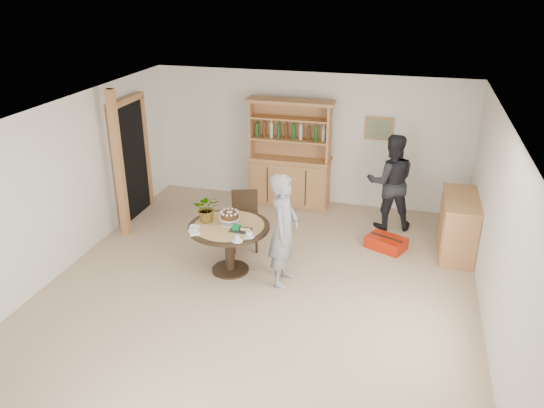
{
  "coord_description": "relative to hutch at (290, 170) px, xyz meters",
  "views": [
    {
      "loc": [
        1.85,
        -6.05,
        4.13
      ],
      "look_at": [
        0.01,
        0.77,
        1.05
      ],
      "focal_mm": 35.0,
      "sensor_mm": 36.0,
      "label": 1
    }
  ],
  "objects": [
    {
      "name": "dining_table",
      "position": [
        -0.27,
        -2.74,
        -0.08
      ],
      "size": [
        1.2,
        1.2,
        0.76
      ],
      "color": "black",
      "rests_on": "ground"
    },
    {
      "name": "dining_chair",
      "position": [
        -0.29,
        -1.91,
        -0.15
      ],
      "size": [
        0.53,
        0.53,
        0.95
      ],
      "rotation": [
        0.0,
        0.0,
        0.3
      ],
      "color": "black",
      "rests_on": "ground"
    },
    {
      "name": "doorway",
      "position": [
        -2.63,
        -1.24,
        0.42
      ],
      "size": [
        0.13,
        1.1,
        2.18
      ],
      "color": "black",
      "rests_on": "ground"
    },
    {
      "name": "gift_tray",
      "position": [
        -0.05,
        -2.86,
        0.1
      ],
      "size": [
        0.3,
        0.2,
        0.08
      ],
      "color": "black",
      "rests_on": "dining_table"
    },
    {
      "name": "room_shell",
      "position": [
        0.3,
        -3.23,
        1.05
      ],
      "size": [
        6.04,
        7.04,
        2.52
      ],
      "color": "white",
      "rests_on": "ground"
    },
    {
      "name": "ground",
      "position": [
        0.3,
        -3.24,
        -0.69
      ],
      "size": [
        7.0,
        7.0,
        0.0
      ],
      "primitive_type": "plane",
      "color": "tan",
      "rests_on": "ground"
    },
    {
      "name": "hutch",
      "position": [
        0.0,
        0.0,
        0.0
      ],
      "size": [
        1.62,
        0.54,
        2.04
      ],
      "color": "tan",
      "rests_on": "ground"
    },
    {
      "name": "sideboard",
      "position": [
        3.04,
        -1.24,
        -0.22
      ],
      "size": [
        0.54,
        1.26,
        0.94
      ],
      "color": "tan",
      "rests_on": "ground"
    },
    {
      "name": "coffee_cup_a",
      "position": [
        0.13,
        -3.02,
        0.11
      ],
      "size": [
        0.15,
        0.15,
        0.09
      ],
      "color": "silver",
      "rests_on": "dining_table"
    },
    {
      "name": "teen_boy",
      "position": [
        0.58,
        -2.84,
        0.14
      ],
      "size": [
        0.42,
        0.62,
        1.66
      ],
      "primitive_type": "imported",
      "rotation": [
        0.0,
        0.0,
        1.54
      ],
      "color": "gray",
      "rests_on": "ground"
    },
    {
      "name": "red_suitcase",
      "position": [
        1.96,
        -1.42,
        -0.59
      ],
      "size": [
        0.71,
        0.61,
        0.21
      ],
      "rotation": [
        0.0,
        0.0,
        -0.43
      ],
      "color": "#B92009",
      "rests_on": "ground"
    },
    {
      "name": "adult_person",
      "position": [
        1.91,
        -0.58,
        0.16
      ],
      "size": [
        0.94,
        0.8,
        1.69
      ],
      "primitive_type": "imported",
      "rotation": [
        0.0,
        0.0,
        3.36
      ],
      "color": "black",
      "rests_on": "ground"
    },
    {
      "name": "pine_post",
      "position": [
        -2.4,
        -2.04,
        0.56
      ],
      "size": [
        0.12,
        0.12,
        2.5
      ],
      "primitive_type": "cube",
      "color": "#BA824E",
      "rests_on": "ground"
    },
    {
      "name": "flower_vase",
      "position": [
        -0.62,
        -2.69,
        0.28
      ],
      "size": [
        0.47,
        0.44,
        0.42
      ],
      "primitive_type": "imported",
      "rotation": [
        0.0,
        0.0,
        0.35
      ],
      "color": "#3F7233",
      "rests_on": "dining_table"
    },
    {
      "name": "coffee_cup_b",
      "position": [
        0.01,
        -3.19,
        0.11
      ],
      "size": [
        0.15,
        0.15,
        0.08
      ],
      "color": "silver",
      "rests_on": "dining_table"
    },
    {
      "name": "napkins",
      "position": [
        -0.68,
        -3.05,
        0.09
      ],
      "size": [
        0.24,
        0.33,
        0.03
      ],
      "color": "white",
      "rests_on": "dining_table"
    },
    {
      "name": "birthday_cake",
      "position": [
        -0.27,
        -2.69,
        0.19
      ],
      "size": [
        0.3,
        0.3,
        0.2
      ],
      "color": "white",
      "rests_on": "dining_table"
    }
  ]
}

